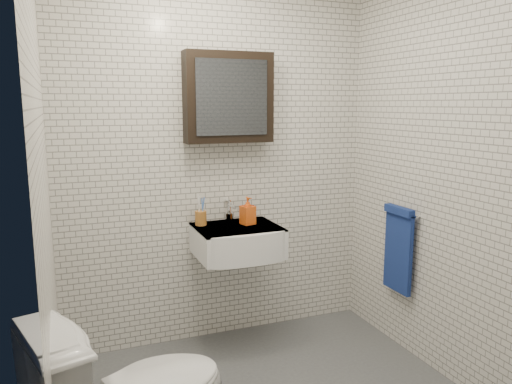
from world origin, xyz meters
The scene contains 7 objects.
room_shell centered at (0.00, 0.00, 1.47)m, with size 2.22×2.02×2.51m.
washbasin centered at (0.05, 0.73, 0.76)m, with size 0.55×0.50×0.20m.
faucet centered at (0.05, 0.93, 0.92)m, with size 0.06×0.20×0.15m.
mirror_cabinet centered at (0.05, 0.93, 1.70)m, with size 0.60×0.15×0.60m.
towel_rail centered at (1.04, 0.35, 0.72)m, with size 0.09×0.30×0.58m.
toothbrush_cup centered at (-0.16, 0.90, 0.90)m, with size 0.10×0.10×0.21m.
soap_bottle centered at (0.14, 0.81, 0.94)m, with size 0.08×0.09×0.19m, color orange.
Camera 1 is at (-1.03, -2.29, 1.66)m, focal length 35.00 mm.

